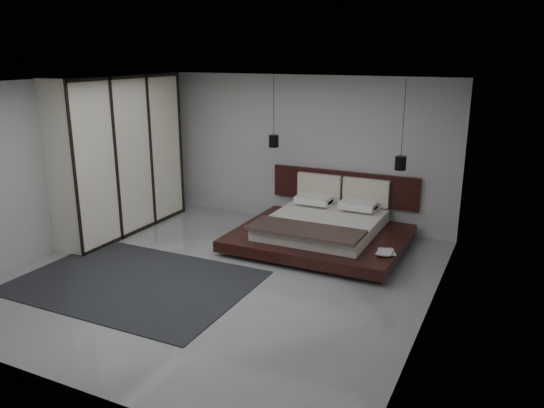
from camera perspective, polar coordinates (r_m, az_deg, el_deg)
The scene contains 14 objects.
floor at distance 8.00m, azimuth -5.69°, elevation -7.60°, with size 6.00×6.00×0.00m, color #94969C.
ceiling at distance 7.34m, azimuth -6.30°, elevation 12.85°, with size 6.00×6.00×0.00m, color white.
wall_back at distance 10.16m, azimuth 2.93°, elevation 5.83°, with size 6.00×6.00×0.00m, color #B5B5B2.
wall_front at distance 5.35m, azimuth -23.08°, elevation -4.91°, with size 6.00×6.00×0.00m, color #B5B5B2.
wall_left at distance 9.45m, azimuth -21.73°, elevation 3.93°, with size 6.00×6.00×0.00m, color #B5B5B2.
wall_right at distance 6.54m, azimuth 17.05°, elevation -0.63°, with size 6.00×6.00×0.00m, color #B5B5B2.
lattice_screen at distance 11.20m, azimuth -12.33°, elevation 5.91°, with size 0.05×0.90×2.60m, color black.
bed at distance 9.12m, azimuth 5.51°, elevation -2.62°, with size 2.80×2.40×1.08m.
book_lower at distance 8.22m, azimuth 11.45°, elevation -5.11°, with size 0.23×0.31×0.03m, color #99724C.
book_upper at distance 8.19m, azimuth 11.27°, elevation -4.99°, with size 0.22×0.30×0.02m, color #99724C.
pendant_left at distance 9.63m, azimuth 0.19°, elevation 6.80°, with size 0.18×0.18×1.26m.
pendant_right at distance 8.93m, azimuth 13.66°, elevation 4.32°, with size 0.18×0.18×1.46m.
wardrobe at distance 9.98m, azimuth -16.06°, elevation 5.09°, with size 0.67×2.87×2.82m.
rug at distance 7.97m, azimuth -14.52°, elevation -8.11°, with size 3.30×2.36×0.01m, color black.
Camera 1 is at (3.87, -6.22, 3.19)m, focal length 35.00 mm.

